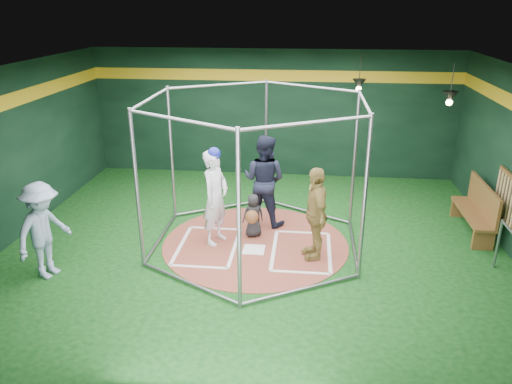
# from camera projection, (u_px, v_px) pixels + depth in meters

# --- Properties ---
(room_shell) EXTENTS (10.10, 9.10, 3.53)m
(room_shell) POSITION_uv_depth(u_px,v_px,m) (255.00, 162.00, 9.64)
(room_shell) COLOR #0C360E
(room_shell) RESTS_ON ground
(clay_disc) EXTENTS (3.80, 3.80, 0.01)m
(clay_disc) POSITION_uv_depth(u_px,v_px,m) (255.00, 243.00, 10.26)
(clay_disc) COLOR brown
(clay_disc) RESTS_ON ground
(home_plate) EXTENTS (0.43, 0.43, 0.01)m
(home_plate) POSITION_uv_depth(u_px,v_px,m) (254.00, 250.00, 9.98)
(home_plate) COLOR white
(home_plate) RESTS_ON clay_disc
(batter_box_left) EXTENTS (1.17, 1.77, 0.01)m
(batter_box_left) POSITION_uv_depth(u_px,v_px,m) (208.00, 246.00, 10.12)
(batter_box_left) COLOR white
(batter_box_left) RESTS_ON clay_disc
(batter_box_right) EXTENTS (1.17, 1.77, 0.01)m
(batter_box_right) POSITION_uv_depth(u_px,v_px,m) (301.00, 251.00, 9.93)
(batter_box_right) COLOR white
(batter_box_right) RESTS_ON clay_disc
(batting_cage) EXTENTS (4.05, 4.67, 3.00)m
(batting_cage) POSITION_uv_depth(u_px,v_px,m) (255.00, 175.00, 9.73)
(batting_cage) COLOR gray
(batting_cage) RESTS_ON ground
(bat_rack) EXTENTS (0.07, 1.25, 0.98)m
(bat_rack) POSITION_uv_depth(u_px,v_px,m) (507.00, 199.00, 9.76)
(bat_rack) COLOR brown
(bat_rack) RESTS_ON room_shell
(pendant_lamp_near) EXTENTS (0.34, 0.34, 0.90)m
(pendant_lamp_near) POSITION_uv_depth(u_px,v_px,m) (359.00, 84.00, 12.40)
(pendant_lamp_near) COLOR black
(pendant_lamp_near) RESTS_ON room_shell
(pendant_lamp_far) EXTENTS (0.34, 0.34, 0.90)m
(pendant_lamp_far) POSITION_uv_depth(u_px,v_px,m) (450.00, 97.00, 10.74)
(pendant_lamp_far) COLOR black
(pendant_lamp_far) RESTS_ON room_shell
(batter_figure) EXTENTS (0.69, 0.83, 2.02)m
(batter_figure) POSITION_uv_depth(u_px,v_px,m) (215.00, 196.00, 9.98)
(batter_figure) COLOR silver
(batter_figure) RESTS_ON clay_disc
(visitor_leopard) EXTENTS (0.68, 1.14, 1.82)m
(visitor_leopard) POSITION_uv_depth(u_px,v_px,m) (315.00, 213.00, 9.41)
(visitor_leopard) COLOR tan
(visitor_leopard) RESTS_ON clay_disc
(catcher_figure) EXTENTS (0.53, 0.61, 0.93)m
(catcher_figure) POSITION_uv_depth(u_px,v_px,m) (253.00, 216.00, 10.39)
(catcher_figure) COLOR black
(catcher_figure) RESTS_ON clay_disc
(umpire) EXTENTS (1.18, 1.05, 2.02)m
(umpire) POSITION_uv_depth(u_px,v_px,m) (264.00, 180.00, 10.87)
(umpire) COLOR black
(umpire) RESTS_ON clay_disc
(bystander_blue) EXTENTS (0.97, 1.30, 1.78)m
(bystander_blue) POSITION_uv_depth(u_px,v_px,m) (43.00, 231.00, 8.77)
(bystander_blue) COLOR #8DA0BA
(bystander_blue) RESTS_ON ground
(dugout_bench) EXTENTS (0.44, 1.87, 1.09)m
(dugout_bench) POSITION_uv_depth(u_px,v_px,m) (478.00, 208.00, 10.58)
(dugout_bench) COLOR brown
(dugout_bench) RESTS_ON ground
(steel_railing) EXTENTS (0.05, 1.13, 0.98)m
(steel_railing) POSITION_uv_depth(u_px,v_px,m) (510.00, 249.00, 8.62)
(steel_railing) COLOR gray
(steel_railing) RESTS_ON ground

